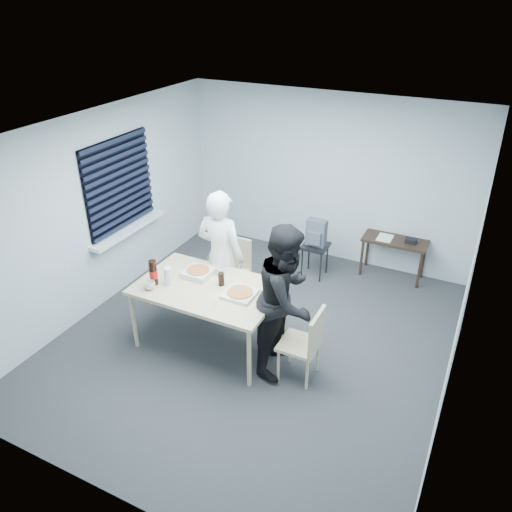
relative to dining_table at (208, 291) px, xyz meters
The scene contains 19 objects.
room 2.00m from the dining_table, 158.09° to the left, with size 5.00×5.00×5.00m.
dining_table is the anchor object (origin of this frame).
chair_far 1.09m from the dining_table, 102.21° to the left, with size 0.42×0.42×0.89m.
chair_right 1.30m from the dining_table, ahead, with size 0.42×0.42×0.89m.
person_white 0.62m from the dining_table, 105.12° to the left, with size 0.65×0.42×1.77m, color silver.
person_black 0.98m from the dining_table, ahead, with size 0.86×0.47×1.77m, color black.
side_table 3.06m from the dining_table, 57.76° to the left, with size 0.93×0.41×0.62m.
stool 2.20m from the dining_table, 74.65° to the left, with size 0.37×0.37×0.52m.
backpack 2.16m from the dining_table, 74.57° to the left, with size 0.29×0.21×0.40m.
pizza_box_a 0.31m from the dining_table, 143.85° to the left, with size 0.32×0.32×0.08m.
pizza_box_b 0.43m from the dining_table, ahead, with size 0.35×0.35×0.05m.
mug_a 0.67m from the dining_table, 149.57° to the right, with size 0.12×0.12×0.10m, color silver.
mug_b 0.32m from the dining_table, 90.33° to the left, with size 0.10×0.10×0.09m, color silver.
cola_glass 0.21m from the dining_table, 40.66° to the left, with size 0.07×0.07×0.16m, color black.
soda_bottle 0.67m from the dining_table, 159.37° to the right, with size 0.10×0.10×0.31m.
plastic_cups 0.50m from the dining_table, 161.41° to the right, with size 0.09×0.09×0.21m, color silver.
rubber_band 0.40m from the dining_table, 47.15° to the right, with size 0.06×0.06×0.00m, color red.
papers 2.97m from the dining_table, 60.11° to the left, with size 0.21×0.29×0.00m, color white.
black_box 3.17m from the dining_table, 54.32° to the left, with size 0.16×0.11×0.07m, color black.
Camera 1 is at (2.22, -4.46, 3.92)m, focal length 35.00 mm.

